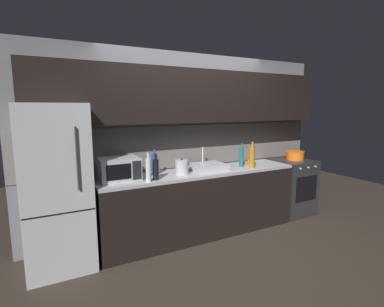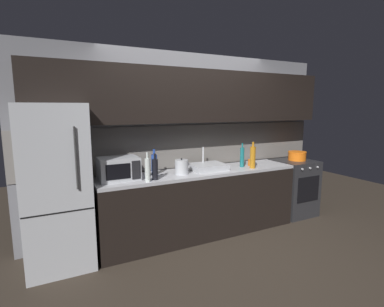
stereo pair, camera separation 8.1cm
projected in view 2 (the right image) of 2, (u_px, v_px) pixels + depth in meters
ground_plane at (238, 264)px, 3.28m from camera, size 10.00×10.00×0.00m
back_wall at (191, 122)px, 4.09m from camera, size 4.54×0.44×2.50m
counter_run at (201, 203)px, 4.00m from camera, size 2.80×0.60×0.90m
refrigerator at (56, 187)px, 3.14m from camera, size 0.68×0.69×1.79m
oven_range at (293, 187)px, 4.78m from camera, size 0.60×0.62×0.90m
microwave at (119, 169)px, 3.44m from camera, size 0.46×0.35×0.27m
sink_basin at (208, 167)px, 4.01m from camera, size 0.48×0.38×0.30m
kettle at (182, 167)px, 3.73m from camera, size 0.20×0.17×0.21m
wine_bottle_amber at (253, 157)px, 4.08m from camera, size 0.08×0.08×0.37m
wine_bottle_teal at (242, 157)px, 4.18m from camera, size 0.06×0.06×0.35m
wine_bottle_dark at (155, 169)px, 3.43m from camera, size 0.07×0.07×0.32m
wine_bottle_clear at (148, 169)px, 3.34m from camera, size 0.06×0.06×0.34m
wine_bottle_blue at (154, 164)px, 3.69m from camera, size 0.07×0.07×0.33m
mug_orange at (251, 163)px, 4.28m from camera, size 0.08×0.08×0.09m
cooking_pot at (297, 156)px, 4.72m from camera, size 0.28×0.28×0.14m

